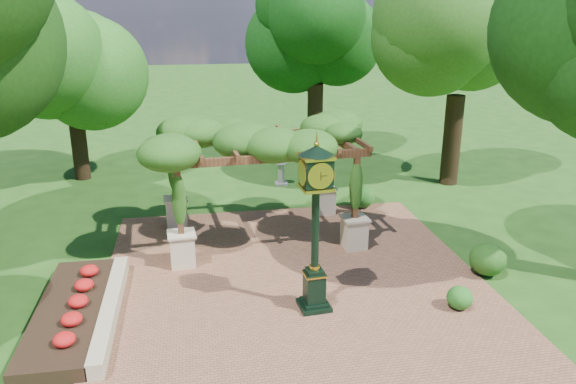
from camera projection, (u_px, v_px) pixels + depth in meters
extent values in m
plane|color=#1E4714|center=(305.00, 310.00, 13.57)|extent=(120.00, 120.00, 0.00)
cube|color=brown|center=(298.00, 290.00, 14.50)|extent=(10.00, 12.00, 0.04)
cube|color=#C6B793|center=(111.00, 309.00, 13.24)|extent=(0.35, 5.00, 0.40)
cube|color=red|center=(71.00, 313.00, 13.10)|extent=(1.50, 5.00, 0.36)
cube|color=black|center=(314.00, 305.00, 13.61)|extent=(0.79, 0.79, 0.11)
cube|color=black|center=(314.00, 287.00, 13.46)|extent=(0.49, 0.49, 0.81)
cube|color=gold|center=(314.00, 274.00, 13.34)|extent=(0.55, 0.55, 0.04)
cylinder|color=black|center=(315.00, 228.00, 12.97)|extent=(0.20, 0.20, 2.08)
cube|color=black|center=(316.00, 172.00, 12.54)|extent=(0.69, 0.69, 0.63)
cylinder|color=white|center=(321.00, 176.00, 12.24)|extent=(0.54, 0.08, 0.54)
cone|color=black|center=(317.00, 150.00, 12.38)|extent=(0.89, 0.89, 0.23)
sphere|color=gold|center=(317.00, 144.00, 12.34)|extent=(0.13, 0.13, 0.13)
cube|color=beige|center=(182.00, 250.00, 15.73)|extent=(0.71, 0.71, 0.92)
cube|color=#56331D|center=(179.00, 201.00, 15.26)|extent=(0.17, 0.17, 1.89)
cube|color=beige|center=(354.00, 233.00, 16.88)|extent=(0.71, 0.71, 0.92)
cube|color=#56331D|center=(356.00, 187.00, 16.42)|extent=(0.17, 0.17, 1.89)
cube|color=beige|center=(176.00, 212.00, 18.55)|extent=(0.71, 0.71, 0.92)
cube|color=#56331D|center=(174.00, 170.00, 18.09)|extent=(0.17, 0.17, 1.89)
cube|color=beige|center=(324.00, 200.00, 19.70)|extent=(0.71, 0.71, 0.92)
cube|color=#56331D|center=(325.00, 160.00, 19.24)|extent=(0.17, 0.17, 1.89)
cube|color=#56331D|center=(270.00, 159.00, 15.51)|extent=(5.92, 0.56, 0.22)
cube|color=#56331D|center=(251.00, 135.00, 18.34)|extent=(5.92, 0.56, 0.22)
ellipsoid|color=#234E16|center=(260.00, 137.00, 16.84)|extent=(6.17, 4.08, 1.02)
cube|color=gray|center=(281.00, 183.00, 23.05)|extent=(0.52, 0.52, 0.09)
cylinder|color=gray|center=(281.00, 174.00, 22.92)|extent=(0.26, 0.26, 0.84)
cylinder|color=gray|center=(281.00, 163.00, 22.78)|extent=(0.49, 0.49, 0.05)
ellipsoid|color=#205F1B|center=(460.00, 298.00, 13.51)|extent=(0.76, 0.76, 0.56)
ellipsoid|color=#1F4A15|center=(488.00, 259.00, 15.18)|extent=(1.01, 1.01, 0.89)
ellipsoid|color=#25611C|center=(362.00, 197.00, 20.24)|extent=(1.16, 1.16, 0.82)
cylinder|color=black|center=(80.00, 147.00, 23.44)|extent=(0.64, 0.64, 2.76)
ellipsoid|color=#255D1A|center=(69.00, 60.00, 22.32)|extent=(4.31, 4.31, 4.36)
cylinder|color=#302213|center=(315.00, 119.00, 27.38)|extent=(0.75, 0.75, 3.43)
ellipsoid|color=#103F0F|center=(316.00, 25.00, 25.98)|extent=(4.26, 4.26, 5.41)
cylinder|color=black|center=(452.00, 140.00, 22.69)|extent=(0.72, 0.72, 3.64)
ellipsoid|color=#2A5A19|center=(463.00, 19.00, 21.20)|extent=(4.87, 4.87, 5.75)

